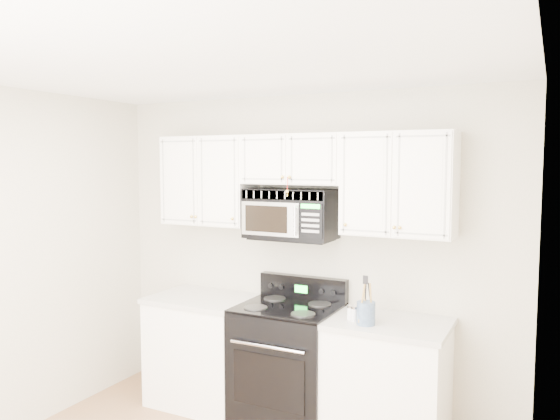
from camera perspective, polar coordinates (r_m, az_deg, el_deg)
The scene contains 9 objects.
room at distance 3.04m, azimuth -11.23°, elevation -9.34°, with size 3.51×3.51×2.61m.
base_cabinet_left at distance 4.86m, azimuth -7.96°, elevation -14.58°, with size 0.86×0.65×0.92m.
base_cabinet_right at distance 4.22m, azimuth 11.14°, elevation -17.75°, with size 0.86×0.65×0.92m.
range at distance 4.45m, azimuth 0.88°, elevation -15.62°, with size 0.76×0.69×1.12m.
upper_cabinets at distance 4.31m, azimuth 1.71°, elevation 3.43°, with size 2.44×0.37×0.75m.
microwave at distance 4.33m, azimuth 1.13°, elevation -0.37°, with size 0.71×0.41×0.39m.
utensil_crock at distance 3.92m, azimuth 8.98°, elevation -10.50°, with size 0.13×0.13×0.34m.
shaker_salt at distance 3.99m, azimuth 7.76°, elevation -10.69°, with size 0.05×0.05×0.11m.
shaker_pepper at distance 4.02m, azimuth 7.34°, elevation -10.57°, with size 0.04×0.04×0.11m.
Camera 1 is at (1.83, -2.32, 2.05)m, focal length 35.00 mm.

